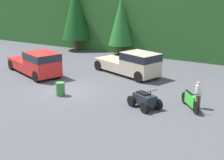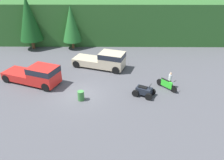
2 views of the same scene
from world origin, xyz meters
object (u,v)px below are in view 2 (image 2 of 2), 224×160
Objects in this scene: pickup_truck_red at (37,74)px; quad_atv at (144,91)px; dirt_bike at (167,84)px; rider_person at (170,79)px; steel_barrel at (81,96)px; pickup_truck_second at (105,60)px.

pickup_truck_red is 2.81× the size of quad_atv.
rider_person reaches higher than dirt_bike.
steel_barrel is at bearing -11.05° from pickup_truck_red.
quad_atv is at bearing 7.82° from steel_barrel.
dirt_bike reaches higher than steel_barrel.
rider_person reaches higher than steel_barrel.
dirt_bike is (6.11, -4.68, -0.56)m from pickup_truck_second.
quad_atv is 5.69m from steel_barrel.
pickup_truck_red and pickup_truck_second have the same top height.
pickup_truck_second is 3.33× the size of dirt_bike.
quad_atv is 2.53× the size of steel_barrel.
pickup_truck_red is 13.05m from rider_person.
rider_person is (13.04, -0.64, -0.17)m from pickup_truck_red.
rider_person is at bearing -15.41° from pickup_truck_second.
quad_atv reaches higher than steel_barrel.
dirt_bike is 2.14× the size of steel_barrel.
quad_atv is (-2.32, -1.23, -0.02)m from dirt_bike.
rider_person is at bearing 90.27° from dirt_bike.
rider_person is at bearing 15.43° from steel_barrel.
steel_barrel is at bearing -98.29° from rider_person.
dirt_bike is 1.17× the size of rider_person.
steel_barrel is (-7.96, -2.00, -0.04)m from dirt_bike.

